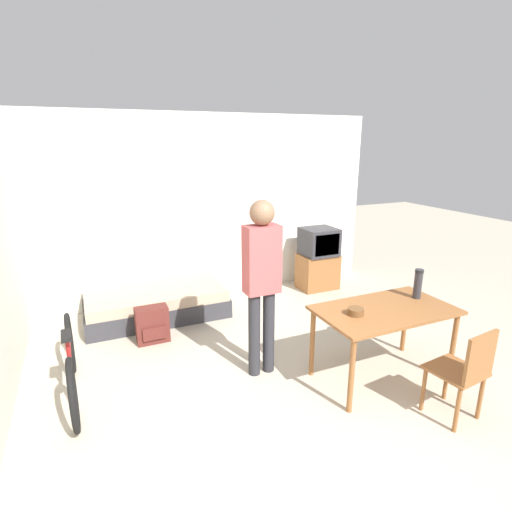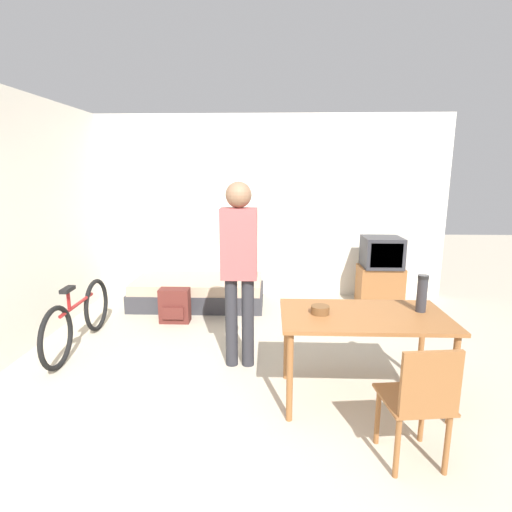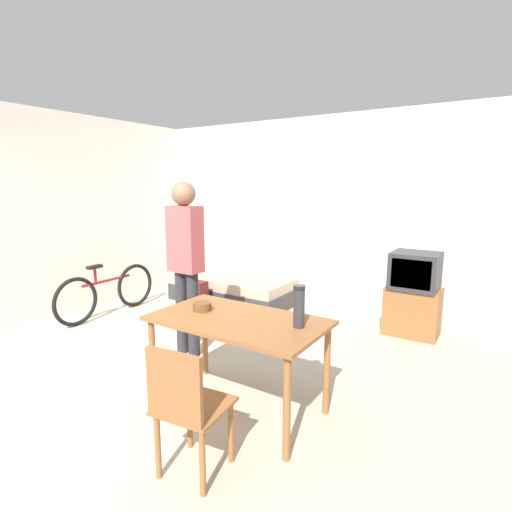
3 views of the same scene
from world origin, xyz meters
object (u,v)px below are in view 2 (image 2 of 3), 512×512
object	(u,v)px
person_standing	(239,261)
thermos_flask	(422,292)
tv	(381,272)
backpack	(175,306)
daybed	(198,292)
mate_bowl	(320,310)
bicycle	(78,319)
wooden_chair	(420,399)
dining_table	(363,324)

from	to	relation	value
person_standing	thermos_flask	distance (m)	1.62
tv	backpack	bearing A→B (deg)	-164.88
daybed	tv	distance (m)	2.61
mate_bowl	person_standing	bearing A→B (deg)	140.70
tv	bicycle	size ratio (longest dim) A/B	0.62
person_standing	mate_bowl	size ratio (longest dim) A/B	12.02
wooden_chair	backpack	bearing A→B (deg)	131.01
person_standing	thermos_flask	world-z (taller)	person_standing
wooden_chair	bicycle	distance (m)	3.47
thermos_flask	wooden_chair	bearing A→B (deg)	-108.58
mate_bowl	backpack	bearing A→B (deg)	133.73
dining_table	wooden_chair	size ratio (longest dim) A/B	1.56
daybed	tv	world-z (taller)	tv
daybed	wooden_chair	world-z (taller)	wooden_chair
mate_bowl	daybed	bearing A→B (deg)	121.11
wooden_chair	person_standing	world-z (taller)	person_standing
bicycle	thermos_flask	distance (m)	3.47
daybed	person_standing	xyz separation A→B (m)	(0.73, -1.80, 0.87)
dining_table	thermos_flask	world-z (taller)	thermos_flask
mate_bowl	bicycle	bearing A→B (deg)	159.66
tv	person_standing	bearing A→B (deg)	-134.89
backpack	mate_bowl	bearing A→B (deg)	-46.27
wooden_chair	daybed	bearing A→B (deg)	121.94
backpack	tv	bearing A→B (deg)	15.12
mate_bowl	backpack	world-z (taller)	mate_bowl
thermos_flask	person_standing	bearing A→B (deg)	162.29
bicycle	person_standing	world-z (taller)	person_standing
bicycle	person_standing	distance (m)	1.95
dining_table	person_standing	distance (m)	1.26
tv	thermos_flask	world-z (taller)	thermos_flask
mate_bowl	tv	bearing A→B (deg)	64.65
wooden_chair	bicycle	xyz separation A→B (m)	(-3.02, 1.71, -0.16)
person_standing	wooden_chair	bearing A→B (deg)	-47.71
tv	thermos_flask	xyz separation A→B (m)	(-0.32, -2.35, 0.43)
daybed	dining_table	size ratio (longest dim) A/B	1.38
wooden_chair	mate_bowl	bearing A→B (deg)	124.35
daybed	thermos_flask	world-z (taller)	thermos_flask
tv	mate_bowl	size ratio (longest dim) A/B	6.64
dining_table	bicycle	xyz separation A→B (m)	(-2.83, 0.92, -0.34)
bicycle	mate_bowl	xyz separation A→B (m)	(2.48, -0.92, 0.46)
thermos_flask	backpack	xyz separation A→B (m)	(-2.45, 1.60, -0.70)
tv	backpack	size ratio (longest dim) A/B	2.26
daybed	tv	xyz separation A→B (m)	(2.59, 0.05, 0.31)
bicycle	mate_bowl	distance (m)	2.68
daybed	wooden_chair	bearing A→B (deg)	-58.06
tv	daybed	bearing A→B (deg)	-178.79
bicycle	mate_bowl	size ratio (longest dim) A/B	10.66
daybed	person_standing	size ratio (longest dim) A/B	1.03
bicycle	backpack	world-z (taller)	bicycle
daybed	bicycle	distance (m)	1.80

